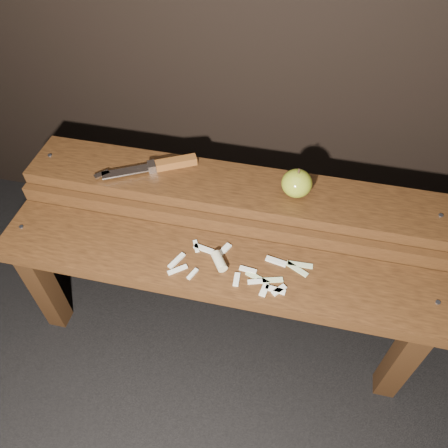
% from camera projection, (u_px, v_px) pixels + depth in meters
% --- Properties ---
extents(ground, '(60.00, 60.00, 0.00)m').
position_uv_depth(ground, '(220.00, 323.00, 1.49)').
color(ground, black).
extents(bench_front_tier, '(1.20, 0.20, 0.42)m').
position_uv_depth(bench_front_tier, '(214.00, 280.00, 1.19)').
color(bench_front_tier, black).
rests_on(bench_front_tier, ground).
extents(bench_rear_tier, '(1.20, 0.21, 0.50)m').
position_uv_depth(bench_rear_tier, '(232.00, 206.00, 1.29)').
color(bench_rear_tier, black).
rests_on(bench_rear_tier, ground).
extents(apple, '(0.08, 0.08, 0.09)m').
position_uv_depth(apple, '(297.00, 183.00, 1.17)').
color(apple, olive).
rests_on(apple, bench_rear_tier).
extents(knife, '(0.27, 0.16, 0.03)m').
position_uv_depth(knife, '(163.00, 165.00, 1.26)').
color(knife, brown).
rests_on(knife, bench_rear_tier).
extents(apple_scraps, '(0.37, 0.15, 0.03)m').
position_uv_depth(apple_scraps, '(234.00, 266.00, 1.13)').
color(apple_scraps, beige).
rests_on(apple_scraps, bench_front_tier).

